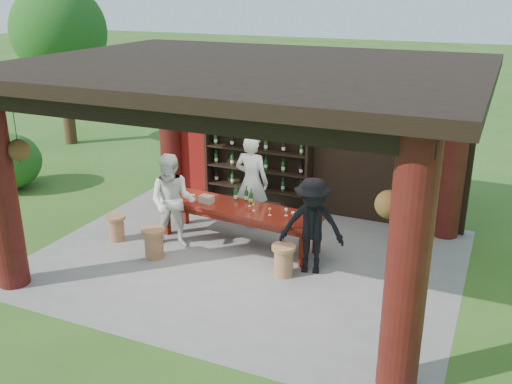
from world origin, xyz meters
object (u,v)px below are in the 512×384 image
at_px(wine_shelf, 257,160).
at_px(tasting_table, 239,212).
at_px(stool_near_left, 154,242).
at_px(host, 252,182).
at_px(guest_man, 312,226).
at_px(stool_near_right, 284,260).
at_px(stool_far_left, 116,227).
at_px(guest_woman, 173,202).
at_px(napkin_basket, 207,199).

relative_size(wine_shelf, tasting_table, 0.75).
xyz_separation_m(stool_near_left, host, (1.03, 2.03, 0.67)).
relative_size(host, guest_man, 1.14).
distance_m(tasting_table, host, 0.92).
height_order(stool_near_right, guest_man, guest_man).
bearing_deg(stool_far_left, wine_shelf, 57.29).
distance_m(guest_woman, guest_man, 2.69).
bearing_deg(guest_man, napkin_basket, 154.54).
xyz_separation_m(tasting_table, stool_far_left, (-2.23, -0.84, -0.37)).
xyz_separation_m(wine_shelf, stool_near_left, (-0.68, -3.09, -0.78)).
distance_m(tasting_table, stool_near_right, 1.56).
bearing_deg(guest_woman, stool_far_left, 172.91).
xyz_separation_m(stool_near_right, host, (-1.37, 1.70, 0.68)).
distance_m(stool_near_left, host, 2.37).
distance_m(stool_near_left, stool_far_left, 1.14).
relative_size(host, guest_woman, 1.07).
distance_m(wine_shelf, tasting_table, 2.02).
xyz_separation_m(wine_shelf, guest_man, (2.09, -2.44, -0.23)).
bearing_deg(wine_shelf, tasting_table, -76.40).
bearing_deg(guest_woman, napkin_basket, 35.40).
bearing_deg(stool_far_left, host, 38.56).
bearing_deg(stool_near_left, wine_shelf, 77.68).
distance_m(stool_near_left, guest_woman, 0.83).
height_order(stool_far_left, guest_woman, guest_woman).
relative_size(tasting_table, guest_woman, 1.80).
bearing_deg(guest_man, stool_near_right, -152.40).
height_order(stool_near_left, napkin_basket, napkin_basket).
height_order(guest_man, napkin_basket, guest_man).
height_order(guest_woman, guest_man, guest_woman).
bearing_deg(tasting_table, napkin_basket, -174.80).
bearing_deg(wine_shelf, host, -71.77).
height_order(host, napkin_basket, host).
bearing_deg(guest_man, guest_woman, 168.01).
height_order(stool_near_left, host, host).
height_order(wine_shelf, tasting_table, wine_shelf).
distance_m(guest_man, napkin_basket, 2.32).
relative_size(stool_near_right, host, 0.28).
height_order(stool_near_right, napkin_basket, napkin_basket).
xyz_separation_m(host, guest_man, (1.74, -1.37, -0.12)).
relative_size(wine_shelf, stool_near_left, 4.34).
relative_size(guest_woman, guest_man, 1.06).
bearing_deg(guest_man, wine_shelf, 116.76).
xyz_separation_m(host, napkin_basket, (-0.54, -0.91, -0.15)).
distance_m(host, napkin_basket, 1.06).
bearing_deg(stool_near_right, host, 128.71).
relative_size(guest_man, napkin_basket, 6.52).
xyz_separation_m(stool_near_right, stool_far_left, (-3.48, 0.02, -0.03)).
height_order(wine_shelf, stool_far_left, wine_shelf).
bearing_deg(host, wine_shelf, -69.72).
bearing_deg(guest_man, host, 127.85).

